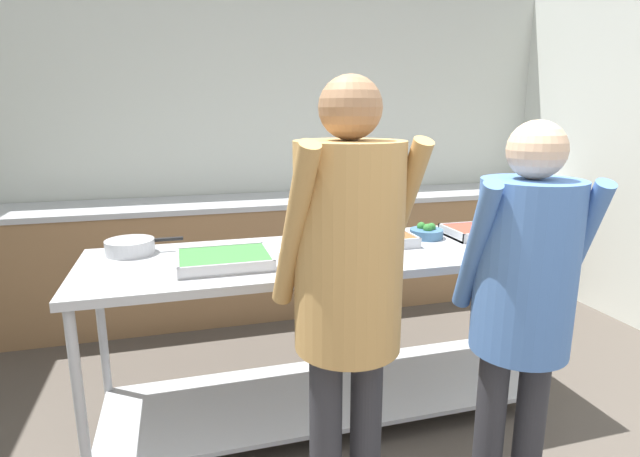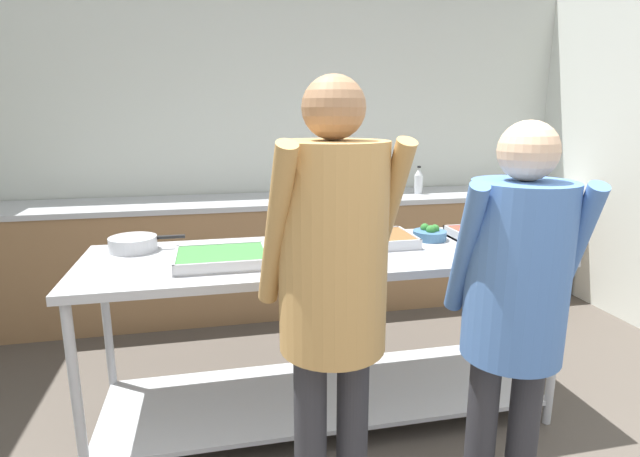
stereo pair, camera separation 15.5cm
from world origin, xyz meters
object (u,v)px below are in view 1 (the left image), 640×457
at_px(serving_tray_roast, 480,232).
at_px(guest_serving_right, 523,286).
at_px(broccoli_bowl, 426,232).
at_px(plate_stack, 306,254).
at_px(guest_serving_left, 348,273).
at_px(water_bottle, 405,180).
at_px(sauce_pan, 130,246).
at_px(serving_tray_greens, 369,239).
at_px(serving_tray_vegetables, 224,260).

relative_size(serving_tray_roast, guest_serving_right, 0.24).
bearing_deg(guest_serving_right, serving_tray_roast, 65.56).
bearing_deg(serving_tray_roast, broccoli_bowl, 172.69).
height_order(plate_stack, guest_serving_left, guest_serving_left).
distance_m(serving_tray_roast, guest_serving_left, 1.39).
bearing_deg(serving_tray_roast, water_bottle, 81.28).
xyz_separation_m(guest_serving_left, water_bottle, (1.32, 2.33, -0.03)).
xyz_separation_m(sauce_pan, broccoli_bowl, (1.58, -0.11, -0.01)).
height_order(serving_tray_greens, guest_serving_right, guest_serving_right).
bearing_deg(sauce_pan, broccoli_bowl, -4.15).
relative_size(broccoli_bowl, water_bottle, 0.79).
relative_size(serving_tray_vegetables, water_bottle, 1.80).
distance_m(sauce_pan, guest_serving_right, 1.83).
bearing_deg(guest_serving_left, water_bottle, 60.52).
relative_size(serving_tray_roast, guest_serving_left, 0.22).
xyz_separation_m(sauce_pan, serving_tray_roast, (1.89, -0.16, -0.01)).
bearing_deg(serving_tray_greens, sauce_pan, 173.37).
bearing_deg(water_bottle, serving_tray_greens, -121.57).
bearing_deg(guest_serving_left, serving_tray_roast, 38.08).
relative_size(guest_serving_right, water_bottle, 6.75).
relative_size(serving_tray_vegetables, guest_serving_left, 0.24).
height_order(sauce_pan, guest_serving_right, guest_serving_right).
height_order(guest_serving_right, water_bottle, guest_serving_right).
distance_m(broccoli_bowl, serving_tray_roast, 0.32).
height_order(serving_tray_greens, serving_tray_roast, same).
bearing_deg(water_bottle, guest_serving_left, -119.48).
bearing_deg(water_bottle, guest_serving_right, -105.05).
bearing_deg(sauce_pan, guest_serving_right, -36.04).
distance_m(broccoli_bowl, guest_serving_right, 0.97).
bearing_deg(serving_tray_greens, guest_serving_left, -115.77).
bearing_deg(guest_serving_left, sauce_pan, 128.37).
bearing_deg(guest_serving_left, plate_stack, 88.44).
relative_size(serving_tray_vegetables, serving_tray_roast, 1.11).
height_order(plate_stack, serving_tray_greens, serving_tray_greens).
distance_m(serving_tray_greens, water_bottle, 1.72).
height_order(serving_tray_vegetables, serving_tray_greens, same).
height_order(serving_tray_roast, guest_serving_left, guest_serving_left).
height_order(plate_stack, water_bottle, water_bottle).
xyz_separation_m(plate_stack, guest_serving_right, (0.66, -0.74, 0.03)).
xyz_separation_m(sauce_pan, guest_serving_left, (0.80, -1.01, 0.11)).
bearing_deg(guest_serving_right, guest_serving_left, 174.71).
distance_m(sauce_pan, guest_serving_left, 1.30).
relative_size(serving_tray_vegetables, plate_stack, 1.52).
relative_size(serving_tray_vegetables, serving_tray_greens, 0.93).
xyz_separation_m(plate_stack, serving_tray_roast, (1.07, 0.18, 0.00)).
relative_size(plate_stack, serving_tray_roast, 0.73).
relative_size(serving_tray_greens, guest_serving_left, 0.26).
xyz_separation_m(sauce_pan, guest_serving_right, (1.48, -1.07, 0.01)).
xyz_separation_m(serving_tray_vegetables, guest_serving_left, (0.37, -0.69, 0.12)).
distance_m(serving_tray_greens, broccoli_bowl, 0.36).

